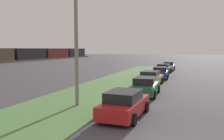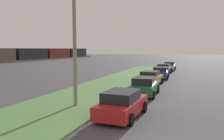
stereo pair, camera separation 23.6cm
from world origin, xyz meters
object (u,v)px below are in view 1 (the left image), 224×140
parked_car_white (169,66)px  streetlight (81,38)px  parked_car_black (164,69)px  parked_car_green (145,86)px  parked_car_yellow (151,78)px  parked_car_blue (160,73)px  parked_car_red (124,104)px

parked_car_white → streetlight: bearing=173.3°
parked_car_white → parked_car_black: bearing=176.7°
streetlight → parked_car_green: bearing=-29.7°
parked_car_yellow → parked_car_blue: 5.94m
parked_car_black → streetlight: size_ratio=0.59×
parked_car_yellow → streetlight: (-10.76, 2.61, 3.67)m
parked_car_green → parked_car_white: same height
parked_car_black → parked_car_green: bearing=-175.0°
parked_car_black → parked_car_yellow: bearing=-176.5°
parked_car_yellow → streetlight: size_ratio=0.59×
parked_car_blue → streetlight: (-16.69, 2.85, 3.67)m
parked_car_white → parked_car_blue: bearing=179.2°
parked_car_blue → streetlight: 17.33m
parked_car_yellow → parked_car_black: size_ratio=1.00×
parked_car_yellow → streetlight: bearing=169.7°
parked_car_green → parked_car_blue: same height
parked_car_green → parked_car_yellow: size_ratio=0.99×
parked_car_green → parked_car_yellow: same height
parked_car_red → streetlight: 4.95m
parked_car_black → parked_car_red: bearing=-175.3°
parked_car_yellow → parked_car_white: same height
parked_car_yellow → parked_car_blue: same height
parked_car_blue → parked_car_black: (6.16, 0.29, 0.00)m
parked_car_blue → parked_car_white: same height
parked_car_green → parked_car_blue: (11.28, 0.23, 0.00)m
parked_car_black → parked_car_blue: bearing=-174.0°
parked_car_blue → parked_car_black: same height
parked_car_red → streetlight: (1.06, 3.15, 3.67)m
parked_car_blue → parked_car_green: bearing=178.2°
parked_car_green → parked_car_black: bearing=0.6°
streetlight → parked_car_red: bearing=-108.6°
parked_car_black → parked_car_white: size_ratio=1.01×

